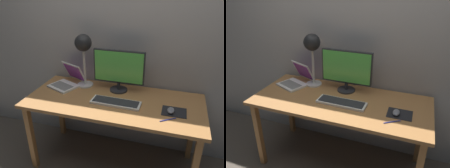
# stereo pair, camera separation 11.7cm
# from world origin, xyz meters

# --- Properties ---
(ground_plane) EXTENTS (4.80, 4.80, 0.00)m
(ground_plane) POSITION_xyz_m (0.00, 0.00, 0.00)
(ground_plane) COLOR brown
(ground_plane) RESTS_ON ground
(back_wall) EXTENTS (4.80, 0.06, 2.60)m
(back_wall) POSITION_xyz_m (0.00, 0.40, 1.30)
(back_wall) COLOR #A8A099
(back_wall) RESTS_ON ground
(desk) EXTENTS (1.60, 0.70, 0.74)m
(desk) POSITION_xyz_m (0.00, 0.00, 0.66)
(desk) COLOR #A8703D
(desk) RESTS_ON ground
(monitor) EXTENTS (0.49, 0.17, 0.41)m
(monitor) POSITION_xyz_m (-0.01, 0.20, 0.97)
(monitor) COLOR #28282B
(monitor) RESTS_ON desk
(keyboard_main) EXTENTS (0.44, 0.15, 0.03)m
(keyboard_main) POSITION_xyz_m (0.03, -0.06, 0.75)
(keyboard_main) COLOR silver
(keyboard_main) RESTS_ON desk
(laptop) EXTENTS (0.36, 0.39, 0.22)m
(laptop) POSITION_xyz_m (-0.54, 0.17, 0.80)
(laptop) COLOR silver
(laptop) RESTS_ON desk
(desk_lamp) EXTENTS (0.17, 0.17, 0.53)m
(desk_lamp) POSITION_xyz_m (-0.37, 0.21, 1.14)
(desk_lamp) COLOR beige
(desk_lamp) RESTS_ON desk
(mousepad) EXTENTS (0.20, 0.16, 0.00)m
(mousepad) POSITION_xyz_m (0.54, -0.06, 0.74)
(mousepad) COLOR black
(mousepad) RESTS_ON desk
(mouse) EXTENTS (0.06, 0.10, 0.03)m
(mouse) POSITION_xyz_m (0.51, -0.07, 0.76)
(mouse) COLOR slate
(mouse) RESTS_ON mousepad
(pen) EXTENTS (0.12, 0.09, 0.01)m
(pen) POSITION_xyz_m (0.49, -0.19, 0.74)
(pen) COLOR #2633A5
(pen) RESTS_ON desk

